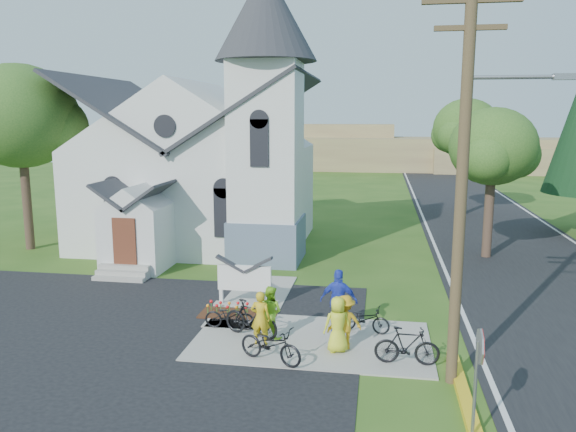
% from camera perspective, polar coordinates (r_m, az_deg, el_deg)
% --- Properties ---
extents(ground, '(120.00, 120.00, 0.00)m').
position_cam_1_polar(ground, '(16.95, -2.99, -12.93)').
color(ground, '#2C5217').
rests_on(ground, ground).
extents(road, '(8.00, 90.00, 0.02)m').
position_cam_1_polar(road, '(31.65, 21.20, -2.65)').
color(road, black).
rests_on(road, ground).
extents(sidewalk, '(7.00, 4.00, 0.05)m').
position_cam_1_polar(sidewalk, '(17.16, 2.40, -12.53)').
color(sidewalk, '#9C968D').
rests_on(sidewalk, ground).
extents(church, '(12.35, 12.00, 13.00)m').
position_cam_1_polar(church, '(29.12, -8.45, 7.29)').
color(church, silver).
rests_on(church, ground).
extents(church_sign, '(2.20, 0.40, 1.70)m').
position_cam_1_polar(church_sign, '(19.79, -4.45, -6.36)').
color(church_sign, '#9C968D').
rests_on(church_sign, ground).
extents(flower_bed, '(2.60, 1.10, 0.07)m').
position_cam_1_polar(flower_bed, '(19.28, -5.05, -9.93)').
color(flower_bed, '#3A200F').
rests_on(flower_bed, ground).
extents(utility_pole, '(3.45, 0.28, 10.00)m').
position_cam_1_polar(utility_pole, '(13.93, 17.57, 4.59)').
color(utility_pole, '#4A3925').
rests_on(utility_pole, ground).
extents(stop_sign, '(0.11, 0.76, 2.48)m').
position_cam_1_polar(stop_sign, '(12.22, 18.79, -13.82)').
color(stop_sign, gray).
rests_on(stop_sign, ground).
extents(tree_lot_corner, '(5.60, 5.60, 9.15)m').
position_cam_1_polar(tree_lot_corner, '(30.63, -25.58, 9.10)').
color(tree_lot_corner, '#3C2921').
rests_on(tree_lot_corner, ground).
extents(tree_road_near, '(4.00, 4.00, 7.05)m').
position_cam_1_polar(tree_road_near, '(27.74, 20.09, 6.57)').
color(tree_road_near, '#3C2921').
rests_on(tree_road_near, ground).
extents(tree_road_mid, '(4.40, 4.40, 7.80)m').
position_cam_1_polar(tree_road_mid, '(39.64, 17.67, 8.42)').
color(tree_road_mid, '#3C2921').
rests_on(tree_road_mid, ground).
extents(distant_hills, '(61.00, 10.00, 5.60)m').
position_cam_1_polar(distant_hills, '(71.70, 9.34, 6.42)').
color(distant_hills, olive).
rests_on(distant_hills, ground).
extents(cyclist_0, '(0.61, 0.42, 1.61)m').
position_cam_1_polar(cyclist_0, '(16.57, -2.81, -10.30)').
color(cyclist_0, gold).
rests_on(cyclist_0, sidewalk).
extents(bike_0, '(1.62, 0.59, 0.84)m').
position_cam_1_polar(bike_0, '(17.92, -5.94, -10.04)').
color(bike_0, black).
rests_on(bike_0, sidewalk).
extents(cyclist_1, '(0.93, 0.81, 1.61)m').
position_cam_1_polar(cyclist_1, '(16.99, -1.86, -9.75)').
color(cyclist_1, '#91D928').
rests_on(cyclist_1, sidewalk).
extents(bike_1, '(1.94, 1.17, 1.13)m').
position_cam_1_polar(bike_1, '(17.22, -3.78, -10.35)').
color(bike_1, black).
rests_on(bike_1, sidewalk).
extents(cyclist_2, '(1.20, 0.58, 1.98)m').
position_cam_1_polar(cyclist_2, '(17.49, 5.18, -8.57)').
color(cyclist_2, '#273BC3').
rests_on(cyclist_2, sidewalk).
extents(bike_2, '(2.03, 1.35, 1.01)m').
position_cam_1_polar(bike_2, '(15.54, -1.77, -12.91)').
color(bike_2, black).
rests_on(bike_2, sidewalk).
extents(cyclist_3, '(1.16, 0.93, 1.58)m').
position_cam_1_polar(cyclist_3, '(16.36, 5.79, -10.67)').
color(cyclist_3, gold).
rests_on(cyclist_3, sidewalk).
extents(bike_3, '(1.74, 0.49, 1.04)m').
position_cam_1_polar(bike_3, '(15.72, 12.00, -12.78)').
color(bike_3, black).
rests_on(bike_3, sidewalk).
extents(cyclist_4, '(0.91, 0.75, 1.61)m').
position_cam_1_polar(cyclist_4, '(16.13, 5.06, -10.92)').
color(cyclist_4, '#CED628').
rests_on(cyclist_4, sidewalk).
extents(bike_4, '(1.68, 0.87, 0.84)m').
position_cam_1_polar(bike_4, '(17.72, 7.74, -10.32)').
color(bike_4, black).
rests_on(bike_4, sidewalk).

